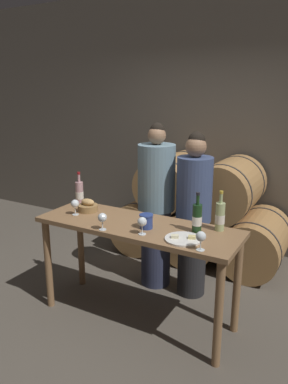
% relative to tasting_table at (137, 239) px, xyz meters
% --- Properties ---
extents(ground_plane, '(10.00, 10.00, 0.00)m').
position_rel_tasting_table_xyz_m(ground_plane, '(0.00, 0.00, -0.76)').
color(ground_plane, '#564F44').
extents(stone_wall_back, '(10.00, 0.12, 3.20)m').
position_rel_tasting_table_xyz_m(stone_wall_back, '(0.00, 2.03, 0.84)').
color(stone_wall_back, '#60594F').
rests_on(stone_wall_back, ground_plane).
extents(barrel_stack, '(2.04, 0.89, 1.24)m').
position_rel_tasting_table_xyz_m(barrel_stack, '(0.00, 1.47, -0.21)').
color(barrel_stack, '#A87A47').
rests_on(barrel_stack, ground_plane).
extents(tasting_table, '(1.75, 0.60, 0.90)m').
position_rel_tasting_table_xyz_m(tasting_table, '(0.00, 0.00, 0.00)').
color(tasting_table, olive).
rests_on(tasting_table, ground_plane).
extents(person_left, '(0.37, 0.37, 1.68)m').
position_rel_tasting_table_xyz_m(person_left, '(-0.15, 0.64, 0.08)').
color(person_left, '#2D334C').
rests_on(person_left, ground_plane).
extents(person_right, '(0.34, 0.34, 1.62)m').
position_rel_tasting_table_xyz_m(person_right, '(0.25, 0.64, 0.06)').
color(person_right, '#232326').
rests_on(person_right, ground_plane).
extents(wine_bottle_red, '(0.08, 0.08, 0.33)m').
position_rel_tasting_table_xyz_m(wine_bottle_red, '(0.50, 0.07, 0.25)').
color(wine_bottle_red, '#193819').
rests_on(wine_bottle_red, tasting_table).
extents(wine_bottle_white, '(0.08, 0.08, 0.33)m').
position_rel_tasting_table_xyz_m(wine_bottle_white, '(0.65, 0.20, 0.25)').
color(wine_bottle_white, '#ADBC7F').
rests_on(wine_bottle_white, tasting_table).
extents(wine_bottle_rose, '(0.08, 0.08, 0.33)m').
position_rel_tasting_table_xyz_m(wine_bottle_rose, '(-0.77, 0.20, 0.25)').
color(wine_bottle_rose, '#BC8E93').
rests_on(wine_bottle_rose, tasting_table).
extents(blue_crock, '(0.11, 0.11, 0.12)m').
position_rel_tasting_table_xyz_m(blue_crock, '(0.11, -0.05, 0.20)').
color(blue_crock, navy).
rests_on(blue_crock, tasting_table).
extents(bread_basket, '(0.18, 0.18, 0.12)m').
position_rel_tasting_table_xyz_m(bread_basket, '(-0.57, 0.07, 0.18)').
color(bread_basket, olive).
rests_on(bread_basket, tasting_table).
extents(cheese_plate, '(0.28, 0.28, 0.04)m').
position_rel_tasting_table_xyz_m(cheese_plate, '(0.48, -0.13, 0.14)').
color(cheese_plate, white).
rests_on(cheese_plate, tasting_table).
extents(wine_glass_far_left, '(0.07, 0.07, 0.14)m').
position_rel_tasting_table_xyz_m(wine_glass_far_left, '(-0.60, -0.07, 0.23)').
color(wine_glass_far_left, white).
rests_on(wine_glass_far_left, tasting_table).
extents(wine_glass_left, '(0.07, 0.07, 0.14)m').
position_rel_tasting_table_xyz_m(wine_glass_left, '(-0.17, -0.25, 0.23)').
color(wine_glass_left, white).
rests_on(wine_glass_left, tasting_table).
extents(wine_glass_center, '(0.07, 0.07, 0.14)m').
position_rel_tasting_table_xyz_m(wine_glass_center, '(0.15, -0.18, 0.23)').
color(wine_glass_center, white).
rests_on(wine_glass_center, tasting_table).
extents(wine_glass_right, '(0.07, 0.07, 0.14)m').
position_rel_tasting_table_xyz_m(wine_glass_right, '(0.66, -0.24, 0.23)').
color(wine_glass_right, white).
rests_on(wine_glass_right, tasting_table).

